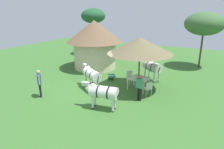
{
  "coord_description": "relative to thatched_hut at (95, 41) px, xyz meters",
  "views": [
    {
      "loc": [
        6.87,
        -10.63,
        5.12
      ],
      "look_at": [
        0.82,
        0.43,
        1.0
      ],
      "focal_mm": 33.02,
      "sensor_mm": 36.0,
      "label": 1
    }
  ],
  "objects": [
    {
      "name": "ground_plane",
      "position": [
        2.93,
        -4.17,
        -2.35
      ],
      "size": [
        36.0,
        36.0,
        0.0
      ],
      "primitive_type": "plane",
      "color": "#3B6C2D"
    },
    {
      "name": "thatched_hut",
      "position": [
        0.0,
        0.0,
        0.0
      ],
      "size": [
        4.82,
        4.82,
        4.11
      ],
      "rotation": [
        0.0,
        0.0,
        5.26
      ],
      "color": "beige",
      "rests_on": "ground_plane"
    },
    {
      "name": "shade_umbrella",
      "position": [
        5.28,
        -2.94,
        0.54
      ],
      "size": [
        4.06,
        4.06,
        3.39
      ],
      "color": "brown",
      "rests_on": "ground_plane"
    },
    {
      "name": "patio_dining_table",
      "position": [
        5.28,
        -2.94,
        -1.69
      ],
      "size": [
        1.33,
        1.09,
        0.74
      ],
      "rotation": [
        0.0,
        0.0,
        -0.09
      ],
      "color": "white",
      "rests_on": "ground_plane"
    },
    {
      "name": "patio_chair_near_hut",
      "position": [
        4.37,
        -2.23,
        -1.83
      ],
      "size": [
        0.6,
        0.6,
        0.9
      ],
      "rotation": [
        0.0,
        0.0,
        -2.23
      ],
      "color": "silver",
      "rests_on": "ground_plane"
    },
    {
      "name": "patio_chair_east_end",
      "position": [
        6.19,
        -3.66,
        -1.83
      ],
      "size": [
        0.6,
        0.61,
        0.9
      ],
      "rotation": [
        0.0,
        0.0,
        0.9
      ],
      "color": "silver",
      "rests_on": "ground_plane"
    },
    {
      "name": "guest_beside_umbrella",
      "position": [
        5.98,
        -4.55,
        -1.41
      ],
      "size": [
        0.56,
        0.25,
        1.56
      ],
      "rotation": [
        0.0,
        0.0,
        6.15
      ],
      "color": "black",
      "rests_on": "ground_plane"
    },
    {
      "name": "standing_watcher",
      "position": [
        0.6,
        -6.88,
        -1.34
      ],
      "size": [
        0.47,
        0.46,
        1.67
      ],
      "rotation": [
        0.0,
        0.0,
        -0.74
      ],
      "color": "black",
      "rests_on": "ground_plane"
    },
    {
      "name": "striped_lounge_chair",
      "position": [
        2.84,
        -2.11,
        -2.1
      ],
      "size": [
        0.79,
        0.95,
        0.6
      ],
      "rotation": [
        0.0,
        0.0,
        0.37
      ],
      "color": "teal",
      "rests_on": "ground_plane"
    },
    {
      "name": "zebra_nearest_camera",
      "position": [
        4.65,
        -6.4,
        -1.41
      ],
      "size": [
        2.14,
        0.89,
        1.47
      ],
      "rotation": [
        0.0,
        0.0,
        1.74
      ],
      "color": "silver",
      "rests_on": "ground_plane"
    },
    {
      "name": "zebra_by_umbrella",
      "position": [
        2.64,
        -4.44,
        -1.32
      ],
      "size": [
        2.01,
        1.42,
        1.57
      ],
      "rotation": [
        0.0,
        0.0,
        1.03
      ],
      "color": "silver",
      "rests_on": "ground_plane"
    },
    {
      "name": "zebra_toward_hut",
      "position": [
        5.43,
        -0.78,
        -1.32
      ],
      "size": [
        1.89,
        1.55,
        1.56
      ],
      "rotation": [
        0.0,
        0.0,
        0.93
      ],
      "color": "silver",
      "rests_on": "ground_plane"
    },
    {
      "name": "acacia_tree_behind_hut",
      "position": [
        8.09,
        4.59,
        1.45
      ],
      "size": [
        3.28,
        3.28,
        4.79
      ],
      "color": "#4F3A34",
      "rests_on": "ground_plane"
    },
    {
      "name": "acacia_tree_left_background",
      "position": [
        -3.12,
        4.58,
        1.87
      ],
      "size": [
        2.64,
        2.64,
        5.03
      ],
      "color": "brown",
      "rests_on": "ground_plane"
    }
  ]
}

